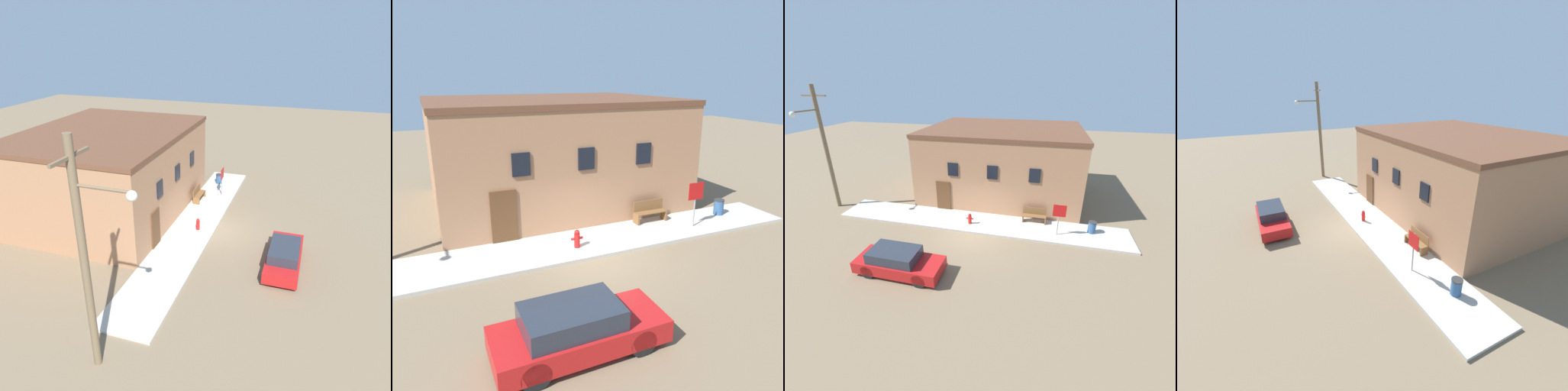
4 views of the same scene
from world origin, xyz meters
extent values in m
plane|color=#7A664C|center=(0.00, 0.00, 0.00)|extent=(80.00, 80.00, 0.00)
cube|color=#BCB7AD|center=(0.00, 1.30, 0.06)|extent=(18.63, 2.60, 0.13)
cube|color=#A87551|center=(0.71, 7.19, 2.52)|extent=(11.49, 9.19, 5.05)
cube|color=brown|center=(0.71, 7.19, 5.17)|extent=(11.59, 9.29, 0.24)
cube|color=black|center=(-1.97, 2.57, 3.13)|extent=(0.70, 0.08, 0.90)
cube|color=black|center=(0.71, 2.57, 3.13)|extent=(0.70, 0.08, 0.90)
cube|color=black|center=(3.39, 2.57, 3.13)|extent=(0.70, 0.08, 0.90)
cube|color=brown|center=(-2.74, 2.57, 1.10)|extent=(1.00, 0.08, 2.20)
cylinder|color=red|center=(-0.38, 0.95, 0.40)|extent=(0.22, 0.22, 0.55)
sphere|color=red|center=(-0.38, 0.95, 0.74)|extent=(0.20, 0.20, 0.20)
cylinder|color=red|center=(-0.55, 0.95, 0.49)|extent=(0.12, 0.10, 0.10)
cylinder|color=red|center=(-0.21, 0.95, 0.49)|extent=(0.12, 0.10, 0.10)
cylinder|color=gray|center=(5.00, 0.92, 1.10)|extent=(0.06, 0.06, 1.94)
cube|color=red|center=(5.00, 0.90, 1.70)|extent=(0.74, 0.02, 0.74)
cube|color=brown|center=(2.89, 2.11, 0.34)|extent=(0.08, 0.44, 0.43)
cube|color=brown|center=(4.30, 2.11, 0.34)|extent=(0.08, 0.44, 0.43)
cube|color=brown|center=(3.59, 2.11, 0.58)|extent=(1.49, 0.44, 0.04)
cube|color=brown|center=(3.59, 2.31, 0.84)|extent=(1.49, 0.04, 0.47)
cylinder|color=#2D517F|center=(7.03, 1.64, 0.46)|extent=(0.44, 0.44, 0.66)
cylinder|color=#2D2D2D|center=(7.03, 1.64, 0.82)|extent=(0.47, 0.47, 0.06)
cylinder|color=black|center=(-1.12, -3.49, 0.34)|extent=(0.69, 0.20, 0.69)
cylinder|color=black|center=(-1.12, -4.89, 0.34)|extent=(0.69, 0.20, 0.69)
cylinder|color=black|center=(-3.70, -3.49, 0.34)|extent=(0.69, 0.20, 0.69)
cylinder|color=black|center=(-3.70, -4.89, 0.34)|extent=(0.69, 0.20, 0.69)
cube|color=red|center=(-2.41, -4.19, 0.47)|extent=(4.18, 1.61, 0.57)
cube|color=#282D38|center=(-2.62, -4.19, 1.01)|extent=(2.30, 1.41, 0.51)
camera|label=1|loc=(-19.05, -4.97, 10.93)|focal=35.00mm
camera|label=2|loc=(-5.30, -11.23, 6.29)|focal=35.00mm
camera|label=3|loc=(3.73, -13.11, 8.50)|focal=24.00mm
camera|label=4|loc=(12.92, -5.08, 7.86)|focal=24.00mm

